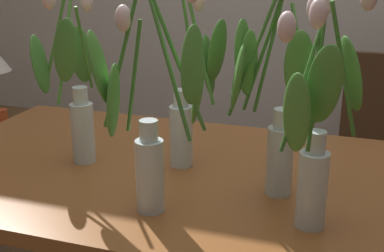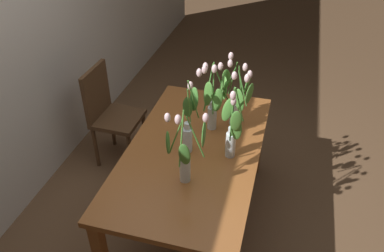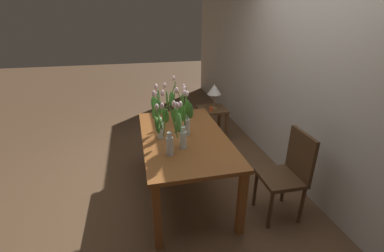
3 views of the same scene
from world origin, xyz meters
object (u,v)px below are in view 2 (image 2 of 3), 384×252
at_px(dining_table, 194,159).
at_px(tulip_vase_2, 185,156).
at_px(tulip_vase_4, 189,126).
at_px(dining_chair, 109,111).
at_px(tulip_vase_1, 213,103).
at_px(tulip_vase_3, 235,97).
at_px(tulip_vase_0, 233,127).

bearing_deg(dining_table, tulip_vase_2, -173.86).
bearing_deg(tulip_vase_4, dining_chair, 57.49).
bearing_deg(tulip_vase_1, dining_table, 163.77).
bearing_deg(tulip_vase_3, tulip_vase_4, 146.47).
bearing_deg(tulip_vase_1, dining_chair, 71.95).
xyz_separation_m(tulip_vase_1, tulip_vase_3, (0.12, -0.14, -0.00)).
bearing_deg(dining_table, tulip_vase_3, -29.26).
distance_m(tulip_vase_0, tulip_vase_2, 0.40).
relative_size(tulip_vase_2, tulip_vase_3, 1.05).
relative_size(dining_table, dining_chair, 1.72).
relative_size(tulip_vase_0, tulip_vase_3, 1.04).
xyz_separation_m(tulip_vase_4, dining_chair, (0.58, 0.91, -0.40)).
height_order(tulip_vase_0, tulip_vase_4, tulip_vase_4).
xyz_separation_m(tulip_vase_0, tulip_vase_1, (0.25, 0.19, 0.00)).
bearing_deg(tulip_vase_3, dining_chair, 79.62).
distance_m(tulip_vase_1, tulip_vase_4, 0.28).
bearing_deg(tulip_vase_3, tulip_vase_0, -172.20).
xyz_separation_m(tulip_vase_1, tulip_vase_2, (-0.58, 0.04, -0.03)).
bearing_deg(dining_chair, tulip_vase_2, -132.94).
xyz_separation_m(tulip_vase_0, tulip_vase_3, (0.37, 0.05, -0.00)).
bearing_deg(tulip_vase_0, tulip_vase_1, 37.04).
relative_size(dining_table, tulip_vase_0, 2.83).
bearing_deg(tulip_vase_2, tulip_vase_4, 11.94).
xyz_separation_m(tulip_vase_2, tulip_vase_4, (0.33, 0.07, -0.02)).
distance_m(tulip_vase_1, dining_chair, 1.16).
bearing_deg(tulip_vase_2, tulip_vase_0, -33.90).
bearing_deg(dining_chair, tulip_vase_0, -115.65).
height_order(tulip_vase_2, tulip_vase_4, tulip_vase_4).
xyz_separation_m(tulip_vase_0, tulip_vase_2, (-0.33, 0.22, -0.02)).
xyz_separation_m(tulip_vase_0, dining_chair, (0.58, 1.20, -0.45)).
xyz_separation_m(tulip_vase_3, dining_chair, (0.21, 1.15, -0.45)).
bearing_deg(tulip_vase_1, tulip_vase_2, 176.22).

